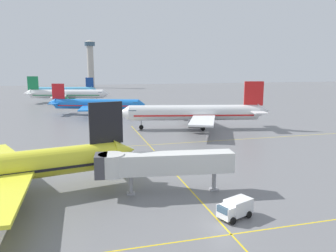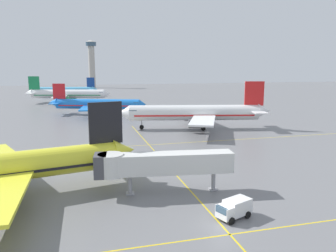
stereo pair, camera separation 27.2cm
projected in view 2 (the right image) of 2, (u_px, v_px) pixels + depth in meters
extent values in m
plane|color=slate|center=(222.00, 225.00, 35.24)|extent=(600.00, 600.00, 0.00)
cone|color=yellow|center=(124.00, 151.00, 48.75)|extent=(3.87, 4.19, 3.63)
cube|color=black|center=(106.00, 123.00, 46.85)|extent=(4.80, 1.31, 6.03)
cube|color=yellow|center=(104.00, 148.00, 50.49)|extent=(4.19, 5.76, 0.24)
cube|color=yellow|center=(116.00, 157.00, 45.17)|extent=(4.19, 5.76, 0.24)
cylinder|color=#99999E|center=(8.00, 180.00, 44.72)|extent=(0.28, 0.28, 1.66)
cylinder|color=black|center=(8.00, 187.00, 44.91)|extent=(1.17, 0.66, 1.11)
cylinder|color=#99999E|center=(8.00, 192.00, 40.10)|extent=(0.28, 0.28, 1.66)
cylinder|color=black|center=(9.00, 201.00, 40.30)|extent=(1.17, 0.66, 1.11)
cylinder|color=white|center=(194.00, 113.00, 89.83)|extent=(35.16, 11.56, 4.17)
cone|color=white|center=(124.00, 113.00, 88.99)|extent=(3.66, 4.60, 4.08)
cone|color=white|center=(264.00, 111.00, 90.61)|extent=(4.27, 4.61, 3.96)
cube|color=red|center=(254.00, 94.00, 89.65)|extent=(5.22, 1.51, 6.58)
cube|color=white|center=(252.00, 109.00, 93.74)|extent=(4.64, 6.32, 0.26)
cube|color=white|center=(259.00, 112.00, 87.27)|extent=(4.64, 6.32, 0.26)
cube|color=white|center=(194.00, 111.00, 99.16)|extent=(5.79, 16.47, 0.44)
cube|color=white|center=(203.00, 120.00, 80.83)|extent=(11.97, 17.33, 0.44)
cylinder|color=#4C4C51|center=(191.00, 117.00, 95.79)|extent=(4.13, 3.04, 2.30)
cylinder|color=#4C4C51|center=(196.00, 124.00, 84.58)|extent=(4.13, 3.04, 2.30)
cube|color=#385166|center=(133.00, 111.00, 89.00)|extent=(2.75, 4.17, 0.77)
cube|color=red|center=(194.00, 115.00, 89.92)|extent=(32.43, 11.00, 0.39)
cylinder|color=#99999E|center=(142.00, 123.00, 89.67)|extent=(0.31, 0.31, 1.81)
cylinder|color=black|center=(142.00, 127.00, 89.88)|extent=(1.28, 0.74, 1.21)
cylinder|color=#99999E|center=(200.00, 121.00, 93.20)|extent=(0.31, 0.31, 1.81)
cylinder|color=black|center=(200.00, 125.00, 93.41)|extent=(1.28, 0.74, 1.21)
cylinder|color=#99999E|center=(203.00, 124.00, 87.59)|extent=(0.31, 0.31, 1.81)
cylinder|color=black|center=(203.00, 129.00, 87.80)|extent=(1.28, 0.74, 1.21)
cylinder|color=blue|center=(98.00, 104.00, 117.32)|extent=(29.27, 13.19, 3.54)
cone|color=blue|center=(143.00, 104.00, 116.10)|extent=(3.43, 4.07, 3.47)
cone|color=blue|center=(53.00, 103.00, 118.50)|extent=(3.92, 4.16, 3.36)
cube|color=red|center=(59.00, 91.00, 117.62)|extent=(4.33, 1.79, 5.58)
cube|color=blue|center=(55.00, 103.00, 115.61)|extent=(4.41, 5.55, 0.22)
cube|color=blue|center=(61.00, 102.00, 121.09)|extent=(4.41, 5.55, 0.22)
cube|color=blue|center=(88.00, 108.00, 109.73)|extent=(6.58, 14.46, 0.37)
cube|color=blue|center=(101.00, 103.00, 125.25)|extent=(11.39, 14.44, 0.37)
cylinder|color=blue|center=(95.00, 111.00, 112.87)|extent=(3.63, 2.89, 1.95)
cylinder|color=blue|center=(102.00, 107.00, 122.37)|extent=(3.63, 2.89, 1.95)
cube|color=#385166|center=(137.00, 103.00, 116.17)|extent=(2.66, 3.62, 0.65)
cube|color=red|center=(98.00, 105.00, 117.40)|extent=(27.04, 12.44, 0.34)
cylinder|color=#99999E|center=(132.00, 111.00, 116.80)|extent=(0.26, 0.26, 1.54)
cylinder|color=black|center=(132.00, 114.00, 116.98)|extent=(1.10, 0.73, 1.02)
cylinder|color=#99999E|center=(91.00, 111.00, 115.49)|extent=(0.26, 0.26, 1.54)
cylinder|color=black|center=(91.00, 114.00, 115.67)|extent=(1.10, 0.73, 1.02)
cylinder|color=#99999E|center=(95.00, 109.00, 120.24)|extent=(0.26, 0.26, 1.54)
cylinder|color=black|center=(95.00, 112.00, 120.42)|extent=(1.10, 0.73, 1.02)
cylinder|color=white|center=(68.00, 94.00, 155.59)|extent=(33.78, 13.16, 4.03)
cone|color=white|center=(107.00, 94.00, 155.29)|extent=(3.74, 4.56, 3.95)
cone|color=white|center=(29.00, 93.00, 155.82)|extent=(4.32, 4.62, 3.83)
cube|color=#197F47|center=(34.00, 83.00, 154.98)|extent=(5.01, 1.76, 6.37)
cube|color=white|center=(31.00, 93.00, 152.65)|extent=(4.78, 6.24, 0.25)
cube|color=white|center=(36.00, 92.00, 158.92)|extent=(4.78, 6.24, 0.25)
cube|color=white|center=(60.00, 97.00, 146.84)|extent=(6.58, 16.26, 0.42)
cube|color=white|center=(72.00, 94.00, 164.60)|extent=(12.32, 16.66, 0.42)
cylinder|color=#2D9956|center=(65.00, 99.00, 150.51)|extent=(4.08, 3.13, 2.23)
cylinder|color=#2D9956|center=(72.00, 97.00, 161.38)|extent=(4.08, 3.13, 2.23)
cube|color=#385166|center=(102.00, 93.00, 155.23)|extent=(2.85, 4.09, 0.74)
cube|color=#197F47|center=(68.00, 95.00, 155.68)|extent=(31.18, 12.46, 0.38)
cylinder|color=#99999E|center=(98.00, 99.00, 155.82)|extent=(0.30, 0.30, 1.75)
cylinder|color=black|center=(98.00, 102.00, 156.02)|extent=(1.25, 0.78, 1.17)
cylinder|color=#99999E|center=(62.00, 100.00, 153.36)|extent=(0.30, 0.30, 1.75)
cylinder|color=black|center=(62.00, 102.00, 153.57)|extent=(1.25, 0.78, 1.17)
cylinder|color=#99999E|center=(66.00, 99.00, 158.80)|extent=(0.30, 0.30, 1.75)
cylinder|color=black|center=(66.00, 101.00, 159.00)|extent=(1.25, 0.78, 1.17)
cylinder|color=#5BB7E5|center=(67.00, 90.00, 190.69)|extent=(29.62, 9.19, 3.50)
cone|color=#5BB7E5|center=(39.00, 90.00, 189.68)|extent=(3.02, 3.84, 3.43)
cone|color=#5BB7E5|center=(95.00, 89.00, 191.64)|extent=(3.54, 3.84, 3.33)
cube|color=navy|center=(91.00, 82.00, 190.80)|extent=(4.41, 1.19, 5.53)
cube|color=#5BB7E5|center=(92.00, 89.00, 194.24)|extent=(3.83, 5.28, 0.22)
cube|color=#5BB7E5|center=(91.00, 90.00, 188.80)|extent=(3.83, 5.28, 0.22)
cube|color=#5BB7E5|center=(71.00, 90.00, 198.54)|extent=(4.98, 13.89, 0.37)
cube|color=#5BB7E5|center=(65.00, 92.00, 183.14)|extent=(9.86, 14.60, 0.37)
cylinder|color=#5BB7E5|center=(68.00, 92.00, 195.69)|extent=(3.45, 2.51, 1.94)
cylinder|color=#5BB7E5|center=(65.00, 94.00, 186.27)|extent=(3.45, 2.51, 1.94)
cube|color=#385166|center=(42.00, 89.00, 189.73)|extent=(2.26, 3.49, 0.65)
cube|color=navy|center=(67.00, 91.00, 190.76)|extent=(27.32, 8.76, 0.33)
cylinder|color=#99999E|center=(46.00, 94.00, 190.33)|extent=(0.26, 0.26, 1.52)
cylinder|color=black|center=(46.00, 96.00, 190.51)|extent=(1.08, 0.60, 1.01)
cylinder|color=#99999E|center=(71.00, 94.00, 193.55)|extent=(0.26, 0.26, 1.52)
cylinder|color=black|center=(71.00, 95.00, 193.73)|extent=(1.08, 0.60, 1.01)
cylinder|color=#99999E|center=(69.00, 94.00, 188.84)|extent=(0.26, 0.26, 1.52)
cylinder|color=black|center=(69.00, 96.00, 189.02)|extent=(1.08, 0.60, 1.01)
cube|color=yellow|center=(230.00, 234.00, 33.34)|extent=(163.99, 0.20, 0.01)
cube|color=yellow|center=(149.00, 145.00, 71.85)|extent=(163.99, 0.20, 0.01)
cube|color=yellow|center=(175.00, 173.00, 52.59)|extent=(0.20, 89.06, 0.01)
cube|color=white|center=(237.00, 206.00, 37.09)|extent=(3.49, 2.87, 1.70)
cube|color=white|center=(225.00, 212.00, 35.98)|extent=(1.87, 2.15, 1.40)
cube|color=#385166|center=(222.00, 210.00, 35.63)|extent=(0.92, 1.62, 0.70)
cylinder|color=black|center=(219.00, 215.00, 36.89)|extent=(0.85, 0.55, 0.80)
cylinder|color=black|center=(232.00, 221.00, 35.38)|extent=(0.85, 0.55, 0.80)
cylinder|color=black|center=(235.00, 209.00, 38.41)|extent=(0.85, 0.55, 0.80)
cylinder|color=black|center=(248.00, 215.00, 36.90)|extent=(0.85, 0.55, 0.80)
cube|color=silver|center=(172.00, 163.00, 44.00)|extent=(16.45, 4.83, 2.70)
cylinder|color=silver|center=(111.00, 165.00, 42.98)|extent=(3.38, 3.38, 2.97)
cube|color=#47474C|center=(101.00, 165.00, 42.82)|extent=(1.98, 3.16, 2.97)
cylinder|color=#99999E|center=(130.00, 179.00, 43.65)|extent=(0.56, 0.56, 4.10)
cube|color=#99999E|center=(130.00, 193.00, 43.99)|extent=(1.24, 1.24, 0.20)
cylinder|color=#99999E|center=(213.00, 176.00, 45.07)|extent=(0.56, 0.56, 4.10)
cube|color=#99999E|center=(213.00, 189.00, 45.41)|extent=(1.24, 1.24, 0.20)
cylinder|color=#ADA89E|center=(92.00, 67.00, 272.65)|extent=(5.20, 5.20, 33.82)
cylinder|color=#385166|center=(91.00, 44.00, 269.41)|extent=(8.40, 8.40, 3.20)
cone|color=#ADA89E|center=(91.00, 41.00, 268.97)|extent=(8.82, 8.82, 1.80)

